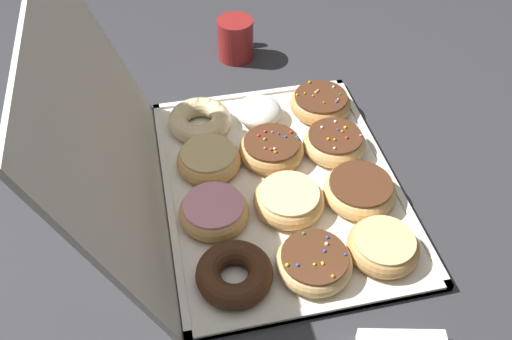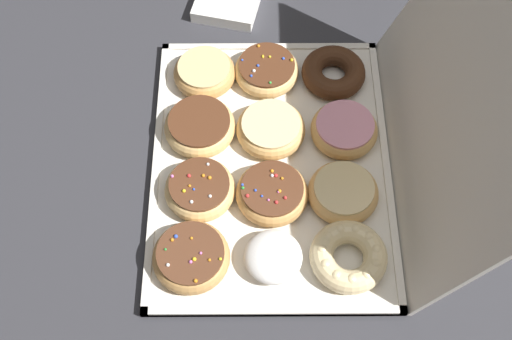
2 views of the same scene
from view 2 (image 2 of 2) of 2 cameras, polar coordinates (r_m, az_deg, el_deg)
The scene contains 16 objects.
ground_plane at distance 1.13m, azimuth 1.30°, elevation 0.24°, with size 3.00×3.00×0.00m, color #333338.
donut_box at distance 1.12m, azimuth 1.31°, elevation 0.38°, with size 0.52×0.40×0.01m.
box_lid_open at distance 1.01m, azimuth 16.85°, elevation 5.60°, with size 0.52×0.39×0.01m, color silver.
glazed_ring_donut_0 at distance 1.20m, azimuth -4.47°, elevation 8.39°, with size 0.11×0.11×0.04m.
chocolate_frosted_donut_1 at distance 1.14m, azimuth -4.88°, elevation 3.78°, with size 0.12×0.12×0.04m.
sprinkle_donut_2 at distance 1.07m, azimuth -4.87°, elevation -1.65°, with size 0.12×0.12×0.04m.
sprinkle_donut_3 at distance 1.03m, azimuth -5.62°, elevation -7.47°, with size 0.12×0.12×0.04m.
sprinkle_donut_4 at distance 1.20m, azimuth 0.92°, elevation 8.62°, with size 0.12×0.12×0.04m.
glazed_ring_donut_5 at distance 1.13m, azimuth 1.52°, elevation 3.57°, with size 0.12×0.12×0.04m.
sprinkle_donut_6 at distance 1.07m, azimuth 1.33°, elevation -2.00°, with size 0.12×0.12×0.04m.
powdered_filled_donut_7 at distance 1.02m, azimuth 1.58°, elevation -7.50°, with size 0.09×0.09×0.04m.
chocolate_cake_ring_donut_8 at distance 1.21m, azimuth 6.70°, elevation 8.36°, with size 0.12×0.12×0.04m.
pink_frosted_donut_9 at distance 1.14m, azimuth 7.62°, elevation 3.49°, with size 0.12×0.12×0.04m.
glazed_ring_donut_10 at distance 1.08m, azimuth 7.54°, elevation -1.93°, with size 0.12×0.12×0.04m.
cruller_donut_11 at distance 1.03m, azimuth 8.00°, elevation -7.39°, with size 0.12×0.12×0.04m.
napkin_stack at distance 1.34m, azimuth -2.43°, elevation 14.41°, with size 0.12×0.12×0.03m, color white.
Camera 2 is at (0.56, -0.03, 0.98)m, focal length 46.33 mm.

